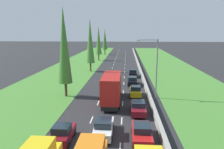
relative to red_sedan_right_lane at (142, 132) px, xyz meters
The scene contains 18 objects.
ground_plane 43.60m from the red_sedan_right_lane, 94.89° to the left, with size 300.00×300.00×0.00m, color #28282B.
grass_verge_left 46.42m from the red_sedan_right_lane, 110.65° to the left, with size 14.00×140.00×0.04m, color #478433.
grass_verge_right 44.72m from the red_sedan_right_lane, 76.24° to the left, with size 14.00×140.00×0.04m, color #478433.
median_barrier 43.48m from the red_sedan_right_lane, 87.39° to the left, with size 0.44×120.00×0.85m, color #9E9B93.
lane_markings 43.60m from the red_sedan_right_lane, 94.89° to the left, with size 3.64×116.00×0.01m.
red_sedan_right_lane is the anchor object (origin of this frame).
maroon_sedan_right_lane 6.79m from the red_sedan_right_lane, 89.82° to the left, with size 1.82×4.50×1.64m.
yellow_hatchback_right_lane 14.12m from the red_sedan_right_lane, 90.13° to the left, with size 1.74×3.90×1.72m.
white_sedan_centre_lane 3.75m from the red_sedan_right_lane, 167.39° to the left, with size 1.82×4.50×1.64m.
red_box_truck_centre_lane 11.56m from the red_sedan_right_lane, 107.91° to the left, with size 2.46×9.40×4.18m.
black_sedan_right_lane 21.46m from the red_sedan_right_lane, 90.89° to the left, with size 1.82×4.50×1.64m.
black_hatchback_right_lane 29.03m from the red_sedan_right_lane, 90.11° to the left, with size 1.74×3.90×1.72m.
maroon_hatchback_left_lane 7.36m from the red_sedan_right_lane, behind, with size 1.74×3.90×1.72m.
poplar_tree_second 18.73m from the red_sedan_right_lane, 129.21° to the left, with size 2.14×2.14×13.78m.
poplar_tree_third 37.33m from the red_sedan_right_lane, 106.83° to the left, with size 2.13×2.13×13.19m.
poplar_tree_fourth 57.34m from the red_sedan_right_lane, 101.31° to the left, with size 2.09×2.09×11.67m.
poplar_tree_fifth 76.71m from the red_sedan_right_lane, 98.27° to the left, with size 2.08×2.08×11.04m.
street_light_mast 14.29m from the red_sedan_right_lane, 78.70° to the left, with size 3.20×0.28×9.00m.
Camera 1 is at (2.21, -2.40, 10.12)m, focal length 34.81 mm.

